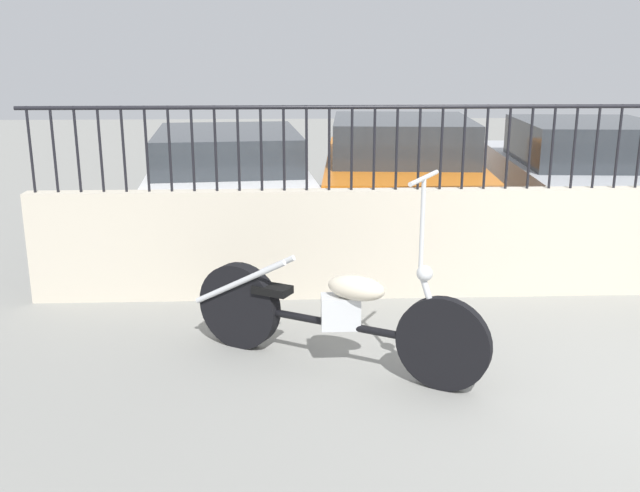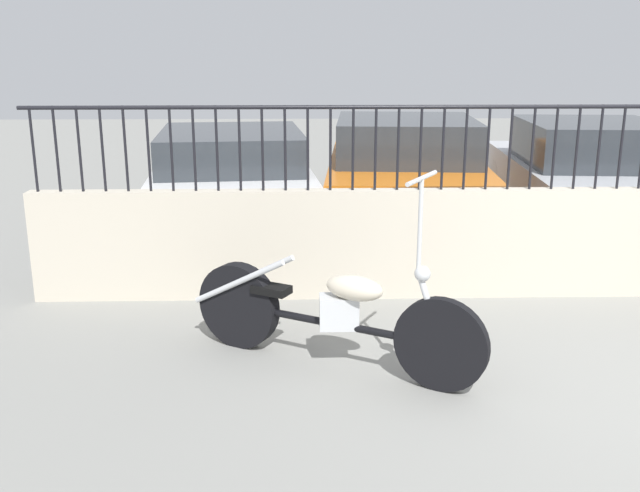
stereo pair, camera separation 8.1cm
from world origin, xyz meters
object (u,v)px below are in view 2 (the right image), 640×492
(car_orange, at_px, (404,173))
(car_white, at_px, (232,179))
(motorcycle_black, at_px, (317,312))
(car_silver, at_px, (586,173))

(car_orange, bearing_deg, car_white, 98.33)
(motorcycle_black, distance_m, car_orange, 4.39)
(motorcycle_black, height_order, car_orange, motorcycle_black)
(car_silver, bearing_deg, motorcycle_black, 144.43)
(car_white, xyz_separation_m, car_silver, (4.63, 0.24, 0.02))
(car_white, xyz_separation_m, car_orange, (2.21, 0.14, 0.05))
(car_orange, height_order, car_silver, car_orange)
(car_silver, bearing_deg, car_white, 97.63)
(car_white, distance_m, car_silver, 4.64)
(motorcycle_black, height_order, car_silver, motorcycle_black)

